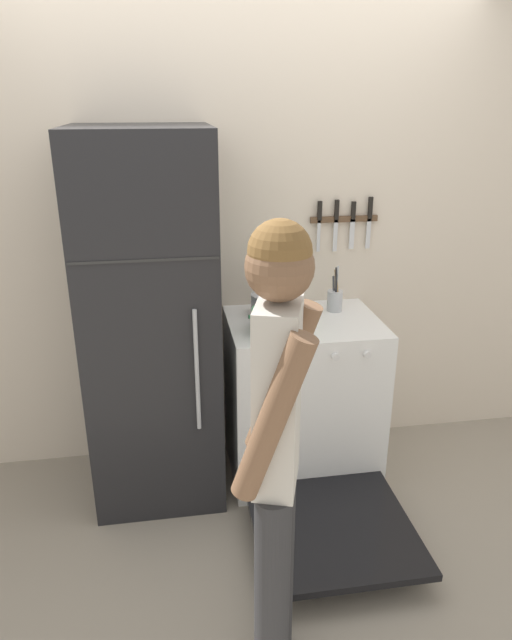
{
  "coord_description": "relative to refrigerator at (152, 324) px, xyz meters",
  "views": [
    {
      "loc": [
        -0.4,
        -3.01,
        1.99
      ],
      "look_at": [
        0.02,
        -0.45,
        0.98
      ],
      "focal_mm": 32.0,
      "sensor_mm": 36.0,
      "label": 1
    }
  ],
  "objects": [
    {
      "name": "refrigerator",
      "position": [
        0.0,
        0.0,
        0.0
      ],
      "size": [
        0.65,
        0.66,
        1.88
      ],
      "color": "black",
      "rests_on": "ground_plane"
    },
    {
      "name": "ground_plane",
      "position": [
        0.49,
        0.32,
        -0.94
      ],
      "size": [
        14.0,
        14.0,
        0.0
      ],
      "primitive_type": "plane",
      "color": "gray"
    },
    {
      "name": "person",
      "position": [
        0.4,
        -1.18,
        0.02
      ],
      "size": [
        0.34,
        0.4,
        1.69
      ],
      "rotation": [
        0.0,
        0.0,
        1.26
      ],
      "color": "#2D2D30",
      "rests_on": "ground_plane"
    },
    {
      "name": "utensil_jar",
      "position": [
        0.99,
        0.14,
        0.03
      ],
      "size": [
        0.08,
        0.08,
        0.26
      ],
      "color": "#B7BABF",
      "rests_on": "stove_range"
    },
    {
      "name": "stove_range",
      "position": [
        0.79,
        -0.02,
        -0.49
      ],
      "size": [
        0.8,
        1.33,
        0.9
      ],
      "color": "white",
      "rests_on": "ground_plane"
    },
    {
      "name": "wall_knife_strip",
      "position": [
        1.07,
        0.3,
        0.44
      ],
      "size": [
        0.38,
        0.03,
        0.3
      ],
      "color": "brown"
    },
    {
      "name": "tea_kettle",
      "position": [
        0.62,
        0.14,
        0.04
      ],
      "size": [
        0.24,
        0.19,
        0.26
      ],
      "color": "silver",
      "rests_on": "stove_range"
    },
    {
      "name": "wall_back",
      "position": [
        0.49,
        0.35,
        0.33
      ],
      "size": [
        10.0,
        0.06,
        2.55
      ],
      "color": "beige",
      "rests_on": "ground_plane"
    },
    {
      "name": "dutch_oven_pot",
      "position": [
        0.61,
        -0.1,
        0.02
      ],
      "size": [
        0.28,
        0.24,
        0.15
      ],
      "color": "#237A42",
      "rests_on": "stove_range"
    }
  ]
}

